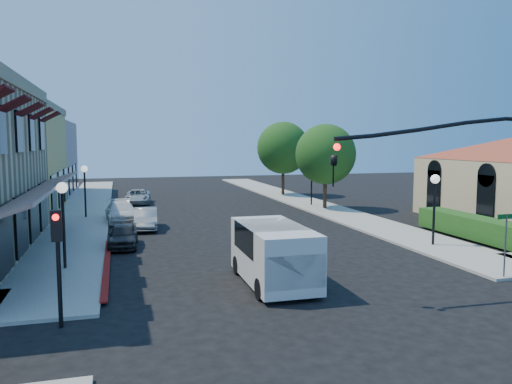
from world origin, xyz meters
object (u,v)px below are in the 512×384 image
object	(u,v)px
parked_car_a	(123,236)
parked_car_d	(138,197)
lamppost_left_far	(85,178)
signal_mast_arm	(485,173)
lamppost_left_near	(63,203)
lamppost_right_near	(435,192)
street_tree_b	(283,148)
street_name_sign	(506,235)
white_van	(274,251)
street_tree_a	(326,154)
parked_car_b	(146,219)
secondary_signal	(58,247)
parked_car_c	(121,212)
lamppost_right_far	(312,172)

from	to	relation	value
parked_car_a	parked_car_d	distance (m)	17.46
parked_car_d	lamppost_left_far	bearing A→B (deg)	-111.38
signal_mast_arm	lamppost_left_near	bearing A→B (deg)	155.63
lamppost_right_near	street_tree_b	bearing A→B (deg)	89.28
street_name_sign	white_van	distance (m)	8.69
street_tree_a	parked_car_d	size ratio (longest dim) A/B	1.53
street_tree_a	street_tree_b	world-z (taller)	street_tree_b
white_van	parked_car_d	world-z (taller)	white_van
street_tree_b	parked_car_b	size ratio (longest dim) A/B	1.88
parked_car_b	parked_car_d	distance (m)	12.55
street_tree_a	parked_car_b	size ratio (longest dim) A/B	1.73
street_tree_a	signal_mast_arm	bearing A→B (deg)	-98.17
street_tree_b	parked_car_d	world-z (taller)	street_tree_b
parked_car_d	street_tree_a	bearing A→B (deg)	-23.37
street_name_sign	lamppost_left_far	world-z (taller)	lamppost_left_far
lamppost_left_far	parked_car_a	xyz separation A→B (m)	(2.30, -10.00, -2.16)
street_name_sign	lamppost_left_near	distance (m)	17.05
street_tree_b	lamppost_left_near	size ratio (longest dim) A/B	1.97
secondary_signal	parked_car_c	xyz separation A→B (m)	(1.80, 18.59, -1.66)
signal_mast_arm	parked_car_b	bearing A→B (deg)	124.83
street_tree_b	signal_mast_arm	bearing A→B (deg)	-95.51
street_name_sign	parked_car_c	world-z (taller)	street_name_sign
white_van	parked_car_a	distance (m)	9.62
secondary_signal	parked_car_a	bearing A→B (deg)	80.36
lamppost_left_near	lamppost_left_far	distance (m)	14.00
parked_car_a	lamppost_right_far	bearing A→B (deg)	42.92
street_tree_a	signal_mast_arm	size ratio (longest dim) A/B	0.81
street_tree_b	street_name_sign	distance (m)	29.96
lamppost_right_near	white_van	bearing A→B (deg)	-156.81
street_name_sign	parked_car_a	world-z (taller)	street_name_sign
lamppost_left_near	street_tree_b	bearing A→B (deg)	54.21
parked_car_a	street_name_sign	bearing A→B (deg)	-31.89
signal_mast_arm	parked_car_c	bearing A→B (deg)	123.09
lamppost_right_near	white_van	distance (m)	10.44
parked_car_d	lamppost_left_near	bearing A→B (deg)	-94.63
lamppost_left_near	lamppost_right_far	xyz separation A→B (m)	(17.00, 16.00, 0.00)
street_name_sign	lamppost_left_near	xyz separation A→B (m)	(-16.00, 5.80, 1.04)
parked_car_a	parked_car_b	xyz separation A→B (m)	(1.37, 4.85, 0.04)
lamppost_right_near	parked_car_d	size ratio (longest dim) A/B	0.84
lamppost_left_near	white_van	bearing A→B (deg)	-28.49
lamppost_right_near	parked_car_b	size ratio (longest dim) A/B	0.95
lamppost_left_far	parked_car_d	size ratio (longest dim) A/B	0.84
lamppost_left_far	parked_car_a	size ratio (longest dim) A/B	1.05
lamppost_right_far	parked_car_d	distance (m)	14.51
street_tree_a	lamppost_left_near	world-z (taller)	street_tree_a
parked_car_b	parked_car_c	bearing A→B (deg)	117.30
lamppost_left_far	parked_car_a	bearing A→B (deg)	-77.05
white_van	parked_car_c	world-z (taller)	white_van
street_tree_a	parked_car_b	xyz separation A→B (m)	(-13.63, -5.15, -3.58)
street_tree_a	street_tree_b	xyz separation A→B (m)	(0.00, 10.00, 0.35)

